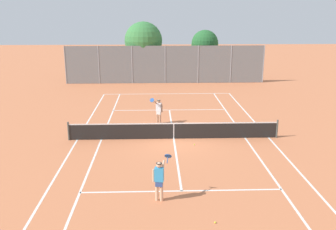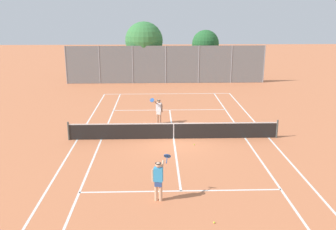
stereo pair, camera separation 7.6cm
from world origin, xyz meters
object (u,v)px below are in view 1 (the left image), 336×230
(loose_tennis_ball_2, at_px, (194,145))
(player_near_side, at_px, (159,178))
(loose_tennis_ball_3, at_px, (158,138))
(tree_behind_right, at_px, (204,44))
(loose_tennis_ball_1, at_px, (241,124))
(player_far_left, at_px, (159,110))
(loose_tennis_ball_0, at_px, (215,222))
(tennis_net, at_px, (174,130))
(tree_behind_left, at_px, (143,42))

(loose_tennis_ball_2, bearing_deg, player_near_side, -108.13)
(loose_tennis_ball_3, distance_m, tree_behind_right, 21.09)
(loose_tennis_ball_1, distance_m, loose_tennis_ball_2, 5.02)
(player_near_side, xyz_separation_m, player_far_left, (0.09, 10.17, 0.00))
(loose_tennis_ball_0, distance_m, loose_tennis_ball_2, 7.76)
(player_far_left, xyz_separation_m, loose_tennis_ball_3, (-0.08, -2.89, -0.89))
(tennis_net, distance_m, loose_tennis_ball_1, 5.22)
(loose_tennis_ball_0, bearing_deg, tennis_net, 96.43)
(loose_tennis_ball_2, bearing_deg, tree_behind_left, 99.64)
(tennis_net, distance_m, player_far_left, 3.17)
(tennis_net, bearing_deg, loose_tennis_ball_3, 171.45)
(loose_tennis_ball_3, height_order, tree_behind_right, tree_behind_right)
(loose_tennis_ball_0, distance_m, tree_behind_right, 29.51)
(tree_behind_left, xyz_separation_m, tree_behind_right, (6.51, 1.63, -0.42))
(player_near_side, relative_size, tree_behind_right, 0.35)
(player_far_left, xyz_separation_m, loose_tennis_ball_0, (1.82, -11.86, -0.89))
(player_far_left, distance_m, loose_tennis_ball_3, 3.03)
(tennis_net, distance_m, loose_tennis_ball_3, 1.03)
(tennis_net, xyz_separation_m, tree_behind_left, (-2.28, 18.66, 3.45))
(player_far_left, bearing_deg, loose_tennis_ball_0, -81.28)
(loose_tennis_ball_0, bearing_deg, loose_tennis_ball_1, 72.96)
(loose_tennis_ball_3, bearing_deg, tree_behind_left, 94.25)
(player_far_left, distance_m, loose_tennis_ball_0, 12.03)
(tennis_net, distance_m, loose_tennis_ball_0, 8.90)
(player_far_left, bearing_deg, loose_tennis_ball_2, -65.15)
(tennis_net, relative_size, tree_behind_right, 2.37)
(loose_tennis_ball_3, bearing_deg, player_far_left, 88.50)
(player_near_side, distance_m, loose_tennis_ball_3, 7.33)
(loose_tennis_ball_0, xyz_separation_m, tree_behind_right, (3.24, 29.12, 3.51))
(loose_tennis_ball_2, bearing_deg, player_far_left, 114.85)
(tree_behind_left, bearing_deg, loose_tennis_ball_0, -83.21)
(loose_tennis_ball_3, bearing_deg, tennis_net, -8.55)
(player_far_left, bearing_deg, tree_behind_left, 95.31)
(loose_tennis_ball_0, bearing_deg, loose_tennis_ball_3, 101.93)
(player_far_left, height_order, tree_behind_left, tree_behind_left)
(player_near_side, height_order, loose_tennis_ball_0, player_near_side)
(loose_tennis_ball_2, height_order, loose_tennis_ball_3, same)
(player_near_side, bearing_deg, loose_tennis_ball_2, 71.87)
(player_near_side, distance_m, loose_tennis_ball_0, 2.70)
(tennis_net, xyz_separation_m, player_far_left, (-0.82, 3.03, 0.42))
(tree_behind_left, relative_size, tree_behind_right, 1.18)
(player_near_side, bearing_deg, tree_behind_right, 79.37)
(player_far_left, height_order, loose_tennis_ball_3, player_far_left)
(player_near_side, height_order, tree_behind_right, tree_behind_right)
(player_near_side, distance_m, loose_tennis_ball_1, 11.18)
(tennis_net, bearing_deg, player_near_side, -97.30)
(loose_tennis_ball_1, bearing_deg, tree_behind_right, 90.86)
(tree_behind_right, bearing_deg, loose_tennis_ball_2, -98.42)
(loose_tennis_ball_0, height_order, tree_behind_left, tree_behind_left)
(loose_tennis_ball_1, bearing_deg, player_near_side, -119.06)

